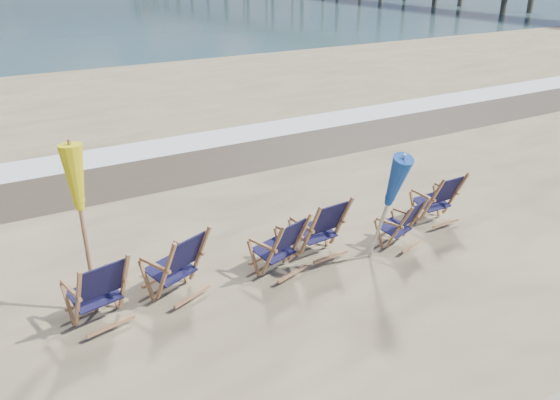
% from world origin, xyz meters
% --- Properties ---
extents(surf_foam, '(200.00, 1.40, 0.01)m').
position_xyz_m(surf_foam, '(0.00, 8.30, 0.00)').
color(surf_foam, silver).
rests_on(surf_foam, ground).
extents(wet_sand_strip, '(200.00, 2.60, 0.00)m').
position_xyz_m(wet_sand_strip, '(0.00, 6.80, 0.00)').
color(wet_sand_strip, '#42362A').
rests_on(wet_sand_strip, ground).
extents(beach_chair_0, '(0.85, 0.92, 1.10)m').
position_xyz_m(beach_chair_0, '(-2.69, 1.56, 0.55)').
color(beach_chair_0, '#131234').
rests_on(beach_chair_0, ground).
extents(beach_chair_1, '(0.96, 1.01, 1.11)m').
position_xyz_m(beach_chair_1, '(-1.57, 1.73, 0.56)').
color(beach_chair_1, '#131234').
rests_on(beach_chair_1, ground).
extents(beach_chair_2, '(0.84, 0.90, 1.03)m').
position_xyz_m(beach_chair_2, '(-0.05, 1.51, 0.51)').
color(beach_chair_2, '#131234').
rests_on(beach_chair_2, ground).
extents(beach_chair_3, '(0.77, 0.85, 1.10)m').
position_xyz_m(beach_chair_3, '(0.77, 1.59, 0.55)').
color(beach_chair_3, '#131234').
rests_on(beach_chair_3, ground).
extents(beach_chair_4, '(0.75, 0.80, 0.91)m').
position_xyz_m(beach_chair_4, '(2.06, 1.27, 0.46)').
color(beach_chair_4, '#131234').
rests_on(beach_chair_4, ground).
extents(beach_chair_5, '(0.68, 0.77, 1.04)m').
position_xyz_m(beach_chair_5, '(3.23, 1.54, 0.52)').
color(beach_chair_5, '#131234').
rests_on(beach_chair_5, ground).
extents(umbrella_yellow, '(0.30, 0.30, 2.34)m').
position_xyz_m(umbrella_yellow, '(-3.02, 2.01, 1.80)').
color(umbrella_yellow, '#A47149').
rests_on(umbrella_yellow, ground).
extents(umbrella_blue, '(0.30, 0.30, 2.01)m').
position_xyz_m(umbrella_blue, '(1.10, 0.97, 1.49)').
color(umbrella_blue, '#A5A5AD').
rests_on(umbrella_blue, ground).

